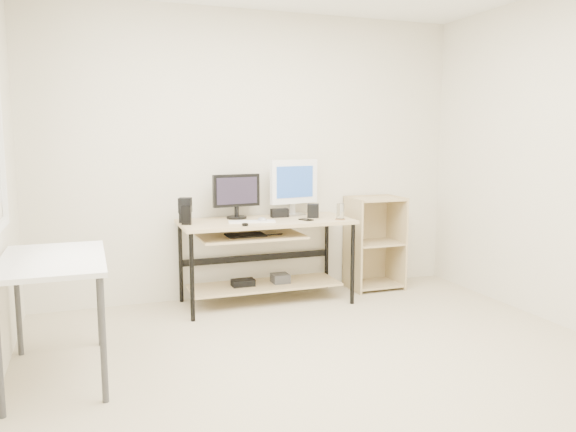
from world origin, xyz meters
The scene contains 16 objects.
room centered at (-0.14, 0.04, 1.32)m, with size 4.01×4.01×2.62m.
desk centered at (-0.03, 1.66, 0.54)m, with size 1.50×0.65×0.75m.
side_table centered at (-1.68, 0.60, 0.67)m, with size 0.60×1.00×0.75m.
shelf_unit centered at (1.15, 1.82, 0.45)m, with size 0.50×0.40×0.90m.
black_monitor centered at (-0.22, 1.82, 0.98)m, with size 0.43×0.18×0.40m.
white_imac centered at (0.34, 1.86, 1.05)m, with size 0.48×0.15×0.51m.
keyboard centered at (-0.16, 1.56, 0.76)m, with size 0.39×0.11×0.01m, color white.
mouse centered at (-0.07, 1.55, 0.77)m, with size 0.07×0.12×0.04m, color #ACACB1.
center_speaker centered at (0.17, 1.77, 0.79)m, with size 0.16×0.07×0.08m, color black.
speaker_left centered at (-0.69, 1.76, 0.86)m, with size 0.13×0.13×0.21m.
speaker_right centered at (0.45, 1.66, 0.81)m, with size 0.10×0.10×0.12m, color black.
audio_controller centered at (-0.70, 1.62, 0.83)m, with size 0.08×0.05×0.16m, color black.
volume_puck centered at (-0.26, 1.39, 0.76)m, with size 0.05×0.05×0.02m, color black.
smartphone centered at (0.33, 1.52, 0.75)m, with size 0.07×0.13×0.01m, color black.
coaster centered at (0.63, 1.46, 0.75)m, with size 0.09×0.09×0.01m, color #966943.
drinking_glass centered at (0.63, 1.46, 0.82)m, with size 0.07×0.07×0.14m, color white.
Camera 1 is at (-1.46, -2.99, 1.47)m, focal length 35.00 mm.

